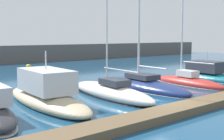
# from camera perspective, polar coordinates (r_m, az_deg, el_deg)

# --- Properties ---
(ground_plane) EXTENTS (120.00, 120.00, 0.00)m
(ground_plane) POSITION_cam_1_polar(r_m,az_deg,el_deg) (19.09, 9.65, -6.87)
(ground_plane) COLOR navy
(dock_pier) EXTENTS (43.08, 1.66, 0.43)m
(dock_pier) POSITION_cam_1_polar(r_m,az_deg,el_deg) (18.17, 13.27, -6.94)
(dock_pier) COLOR brown
(dock_pier) RESTS_ON ground_plane
(motorboat_sand_fourth) EXTENTS (3.66, 10.43, 3.72)m
(motorboat_sand_fourth) POSITION_cam_1_polar(r_m,az_deg,el_deg) (20.01, -12.17, -4.34)
(motorboat_sand_fourth) COLOR beige
(motorboat_sand_fourth) RESTS_ON ground_plane
(sailboat_ivory_fifth) EXTENTS (3.29, 9.58, 16.09)m
(sailboat_ivory_fifth) POSITION_cam_1_polar(r_m,az_deg,el_deg) (22.04, -0.32, -4.00)
(sailboat_ivory_fifth) COLOR silver
(sailboat_ivory_fifth) RESTS_ON ground_plane
(sailboat_navy_sixth) EXTENTS (3.83, 10.18, 15.90)m
(sailboat_navy_sixth) POSITION_cam_1_polar(r_m,az_deg,el_deg) (25.45, 6.02, -2.77)
(sailboat_navy_sixth) COLOR navy
(sailboat_navy_sixth) RESTS_ON ground_plane
(sailboat_red_seventh) EXTENTS (2.76, 7.83, 13.31)m
(sailboat_red_seventh) POSITION_cam_1_polar(r_m,az_deg,el_deg) (28.27, 13.98, -2.12)
(sailboat_red_seventh) COLOR #B72D28
(sailboat_red_seventh) RESTS_ON ground_plane
(motorboat_teal_eighth) EXTENTS (3.82, 9.39, 3.14)m
(motorboat_teal_eighth) POSITION_cam_1_polar(r_m,az_deg,el_deg) (32.05, 17.81, -0.96)
(motorboat_teal_eighth) COLOR #19707F
(motorboat_teal_eighth) RESTS_ON ground_plane
(mooring_buoy_yellow) EXTENTS (0.72, 0.72, 0.72)m
(mooring_buoy_yellow) POSITION_cam_1_polar(r_m,az_deg,el_deg) (45.62, -15.25, 0.60)
(mooring_buoy_yellow) COLOR yellow
(mooring_buoy_yellow) RESTS_ON ground_plane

